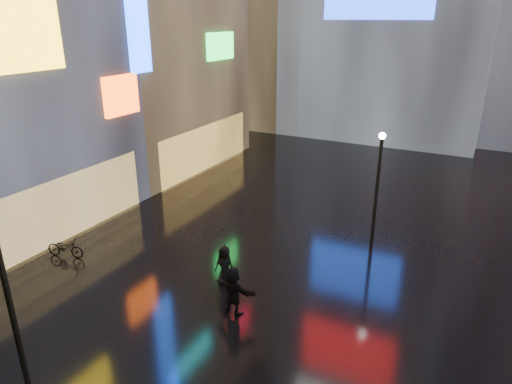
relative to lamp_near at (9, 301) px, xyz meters
The scene contains 7 objects.
ground 14.10m from the lamp_near, 70.98° to the left, with size 140.00×140.00×0.00m, color black.
lamp_near is the anchor object (origin of this frame).
lamp_far 14.58m from the lamp_near, 64.65° to the left, with size 0.30×0.30×5.20m.
pedestrian_4 7.77m from the lamp_near, 74.29° to the left, with size 0.79×0.51×1.61m, color black.
pedestrian_5 6.87m from the lamp_near, 60.14° to the left, with size 1.67×0.53×1.80m, color black.
umbrella_2 7.53m from the lamp_near, 74.29° to the left, with size 0.88×0.89×0.80m, color black.
bicycle 8.20m from the lamp_near, 131.57° to the left, with size 0.58×1.68×0.88m, color black.
Camera 1 is at (5.64, 1.13, 9.72)m, focal length 32.00 mm.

